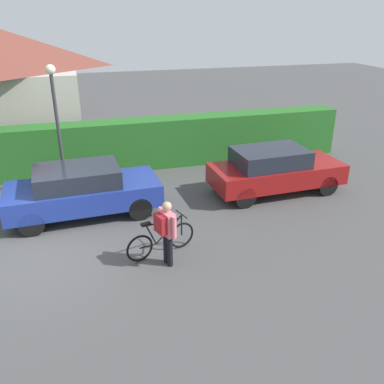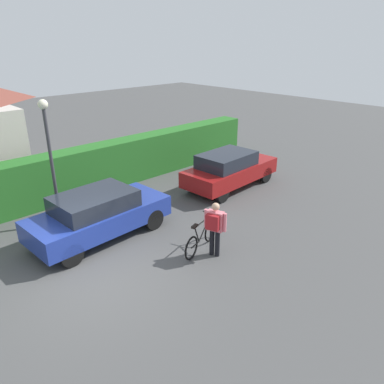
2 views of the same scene
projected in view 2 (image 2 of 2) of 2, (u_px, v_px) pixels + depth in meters
ground_plane at (98, 277)px, 9.19m from camera, size 60.00×60.00×0.00m
hedge_row at (15, 189)px, 12.22m from camera, size 21.50×0.90×1.72m
parked_car_near at (98, 214)px, 10.75m from camera, size 4.14×1.89×1.40m
parked_car_far at (229, 169)px, 14.39m from camera, size 4.11×1.82×1.42m
bicycle at (201, 238)px, 10.23m from camera, size 1.69×0.68×0.92m
person_rider at (215, 225)px, 9.74m from camera, size 0.45×0.61×1.54m
street_lamp at (49, 146)px, 10.83m from camera, size 0.28×0.28×3.86m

